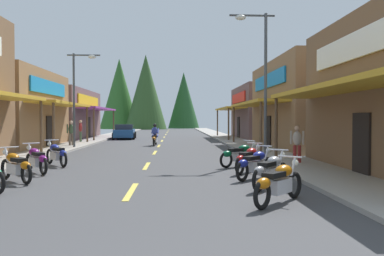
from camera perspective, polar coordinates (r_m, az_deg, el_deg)
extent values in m
cube|color=#424244|center=(30.78, -4.68, -2.27)|extent=(9.76, 87.43, 0.10)
cube|color=#9E9991|center=(31.59, -15.76, -2.02)|extent=(2.39, 87.43, 0.12)
cube|color=#9E9991|center=(31.14, 6.57, -2.02)|extent=(2.39, 87.43, 0.12)
cube|color=#E0C64C|center=(10.14, -9.17, -9.41)|extent=(0.16, 2.40, 0.01)
cube|color=#E0C64C|center=(15.41, -6.85, -5.70)|extent=(0.16, 2.40, 0.01)
cube|color=#E0C64C|center=(21.43, -5.63, -3.70)|extent=(0.16, 2.40, 0.01)
cube|color=#E0C64C|center=(26.61, -5.02, -2.71)|extent=(0.16, 2.40, 0.01)
cube|color=#E0C64C|center=(32.78, -4.55, -1.95)|extent=(0.16, 2.40, 0.01)
cube|color=#E0C64C|center=(39.61, -4.20, -1.37)|extent=(0.16, 2.40, 0.01)
cube|color=#E0C64C|center=(45.98, -3.96, -0.99)|extent=(0.16, 2.40, 0.01)
cube|color=#E0C64C|center=(52.78, -3.78, -0.69)|extent=(0.16, 2.40, 0.01)
cube|color=#E0C64C|center=(59.18, -3.64, -0.47)|extent=(0.16, 2.40, 0.01)
cube|color=#E0C64C|center=(65.70, -3.53, -0.29)|extent=(0.16, 2.40, 0.01)
cylinder|color=brown|center=(20.69, -21.80, -0.08)|extent=(0.14, 0.14, 2.82)
cube|color=gold|center=(26.65, -18.97, 3.45)|extent=(1.80, 8.50, 0.16)
cylinder|color=brown|center=(22.55, -20.15, 0.04)|extent=(0.14, 0.14, 2.82)
cylinder|color=brown|center=(30.37, -15.52, 0.40)|extent=(0.14, 0.14, 2.82)
cube|color=#197FCC|center=(26.96, -20.71, 5.72)|extent=(0.10, 6.61, 0.90)
cube|color=black|center=(26.90, -20.70, -0.53)|extent=(0.08, 1.10, 2.10)
cube|color=brown|center=(39.18, -21.56, 1.94)|extent=(8.68, 11.70, 4.71)
cube|color=#8C338C|center=(37.80, -14.03, 2.85)|extent=(1.80, 10.53, 0.16)
cylinder|color=brown|center=(32.69, -14.58, 0.47)|extent=(0.14, 0.14, 2.82)
cylinder|color=brown|center=(42.65, -11.74, 0.68)|extent=(0.14, 0.14, 2.82)
cube|color=yellow|center=(38.01, -15.28, 3.99)|extent=(0.10, 8.19, 0.90)
cube|color=black|center=(37.98, -15.29, 0.04)|extent=(0.08, 1.10, 2.10)
cube|color=gold|center=(13.19, 20.88, 5.64)|extent=(1.80, 9.73, 0.16)
cylinder|color=brown|center=(17.34, 12.57, -0.28)|extent=(0.14, 0.14, 2.82)
cube|color=white|center=(13.73, 24.22, 11.67)|extent=(0.10, 7.56, 0.90)
cube|color=black|center=(13.54, 24.16, -2.34)|extent=(0.08, 1.10, 2.10)
cube|color=olive|center=(26.12, 18.34, 3.32)|extent=(6.35, 10.79, 5.64)
cube|color=gold|center=(24.97, 9.55, 3.65)|extent=(1.80, 9.71, 0.16)
cylinder|color=brown|center=(20.26, 10.35, -0.03)|extent=(0.14, 0.14, 2.82)
cylinder|color=brown|center=(29.41, 6.31, 0.41)|extent=(0.14, 0.14, 2.82)
cube|color=#197FCC|center=(25.26, 11.44, 7.01)|extent=(0.10, 7.55, 0.90)
cube|color=black|center=(25.16, 11.45, -0.59)|extent=(0.08, 1.10, 2.10)
cube|color=brown|center=(37.65, 13.73, 2.27)|extent=(8.83, 9.89, 5.03)
cube|color=gold|center=(36.53, 5.69, 2.93)|extent=(1.80, 8.90, 0.16)
cylinder|color=brown|center=(32.21, 5.53, 0.49)|extent=(0.14, 0.14, 2.82)
cylinder|color=brown|center=(40.64, 3.85, 0.68)|extent=(0.14, 0.14, 2.82)
cube|color=red|center=(36.70, 7.00, 4.52)|extent=(0.10, 6.93, 0.90)
cube|color=black|center=(36.65, 7.02, 0.03)|extent=(0.08, 1.10, 2.10)
cylinder|color=#474C51|center=(25.18, -17.38, 3.87)|extent=(0.14, 0.14, 6.05)
cylinder|color=#474C51|center=(25.32, -16.01, 10.52)|extent=(2.07, 0.10, 0.10)
ellipsoid|color=silver|center=(25.19, -14.83, 10.34)|extent=(0.50, 0.30, 0.24)
cylinder|color=#474C51|center=(17.67, 11.03, 6.06)|extent=(0.14, 0.14, 6.70)
cylinder|color=#474C51|center=(18.09, 9.05, 16.42)|extent=(2.07, 0.10, 0.10)
ellipsoid|color=silver|center=(17.97, 7.33, 16.20)|extent=(0.50, 0.30, 0.24)
torus|color=black|center=(9.44, 15.19, -8.30)|extent=(0.51, 0.53, 0.64)
torus|color=black|center=(8.13, 10.55, -9.84)|extent=(0.51, 0.53, 0.64)
cube|color=silver|center=(8.76, 13.05, -8.51)|extent=(0.68, 0.70, 0.32)
ellipsoid|color=#BF660C|center=(8.89, 13.66, -6.28)|extent=(0.62, 0.63, 0.28)
cube|color=black|center=(8.50, 12.27, -6.90)|extent=(0.62, 0.63, 0.12)
ellipsoid|color=#BF660C|center=(8.13, 10.74, -8.19)|extent=(0.48, 0.48, 0.24)
cylinder|color=silver|center=(9.27, 14.85, -6.41)|extent=(0.30, 0.31, 0.71)
cylinder|color=silver|center=(9.12, 14.54, -4.20)|extent=(0.46, 0.44, 0.04)
sphere|color=white|center=(9.39, 15.29, -5.09)|extent=(0.16, 0.16, 0.16)
torus|color=black|center=(11.39, 13.41, -6.64)|extent=(0.48, 0.56, 0.64)
torus|color=black|center=(10.04, 10.01, -7.70)|extent=(0.48, 0.56, 0.64)
cube|color=silver|center=(10.70, 11.82, -6.71)|extent=(0.66, 0.72, 0.32)
ellipsoid|color=#99999E|center=(10.84, 12.27, -4.90)|extent=(0.60, 0.64, 0.28)
cube|color=black|center=(10.44, 11.25, -5.36)|extent=(0.60, 0.64, 0.12)
ellipsoid|color=#99999E|center=(10.05, 10.14, -6.36)|extent=(0.46, 0.49, 0.24)
cylinder|color=silver|center=(11.23, 13.16, -5.05)|extent=(0.28, 0.33, 0.71)
cylinder|color=silver|center=(11.08, 12.92, -3.21)|extent=(0.49, 0.41, 0.04)
sphere|color=white|center=(11.35, 13.48, -3.97)|extent=(0.16, 0.16, 0.16)
torus|color=black|center=(12.86, 11.35, -5.71)|extent=(0.52, 0.53, 0.64)
torus|color=black|center=(11.60, 7.60, -6.46)|extent=(0.52, 0.53, 0.64)
cube|color=silver|center=(12.21, 9.57, -5.70)|extent=(0.69, 0.70, 0.32)
ellipsoid|color=navy|center=(12.35, 10.07, -4.13)|extent=(0.62, 0.62, 0.28)
cube|color=black|center=(11.97, 8.94, -4.49)|extent=(0.62, 0.63, 0.12)
ellipsoid|color=navy|center=(11.61, 7.74, -5.31)|extent=(0.48, 0.48, 0.24)
cylinder|color=silver|center=(12.71, 11.06, -4.29)|extent=(0.30, 0.31, 0.71)
cylinder|color=silver|center=(12.58, 10.79, -2.66)|extent=(0.46, 0.45, 0.04)
sphere|color=white|center=(12.83, 11.43, -3.34)|extent=(0.16, 0.16, 0.16)
torus|color=black|center=(14.28, 9.86, -5.00)|extent=(0.45, 0.58, 0.64)
torus|color=black|center=(12.92, 7.23, -5.66)|extent=(0.45, 0.58, 0.64)
cube|color=silver|center=(13.59, 8.61, -4.98)|extent=(0.63, 0.73, 0.32)
ellipsoid|color=#A51414|center=(13.74, 8.96, -3.57)|extent=(0.59, 0.64, 0.28)
cube|color=black|center=(13.33, 8.17, -3.89)|extent=(0.58, 0.65, 0.12)
ellipsoid|color=#A51414|center=(12.94, 7.33, -4.62)|extent=(0.45, 0.50, 0.24)
cylinder|color=silver|center=(14.13, 9.66, -3.72)|extent=(0.26, 0.34, 0.71)
cylinder|color=silver|center=(13.99, 9.47, -2.25)|extent=(0.51, 0.38, 0.04)
sphere|color=white|center=(14.26, 9.91, -2.87)|extent=(0.16, 0.16, 0.16)
torus|color=black|center=(15.70, 9.30, -4.42)|extent=(0.59, 0.44, 0.64)
torus|color=black|center=(14.68, 5.18, -4.81)|extent=(0.59, 0.44, 0.64)
cube|color=silver|center=(15.17, 7.31, -4.31)|extent=(0.74, 0.62, 0.32)
ellipsoid|color=#0C5933|center=(15.28, 7.86, -3.07)|extent=(0.64, 0.58, 0.28)
cube|color=black|center=(14.98, 6.62, -3.31)|extent=(0.65, 0.57, 0.12)
ellipsoid|color=#0C5933|center=(14.69, 5.33, -3.90)|extent=(0.50, 0.44, 0.24)
cylinder|color=silver|center=(15.58, 8.97, -3.24)|extent=(0.34, 0.26, 0.71)
cylinder|color=silver|center=(15.47, 8.66, -1.90)|extent=(0.37, 0.52, 0.04)
sphere|color=white|center=(15.68, 9.38, -2.48)|extent=(0.16, 0.16, 0.16)
torus|color=black|center=(13.35, -26.27, -5.56)|extent=(0.52, 0.53, 0.64)
torus|color=black|center=(11.97, -23.70, -6.32)|extent=(0.52, 0.53, 0.64)
cube|color=silver|center=(12.65, -25.06, -5.56)|extent=(0.69, 0.70, 0.32)
ellipsoid|color=#BF660C|center=(12.80, -25.41, -4.04)|extent=(0.62, 0.62, 0.28)
cube|color=black|center=(12.39, -24.64, -4.40)|extent=(0.62, 0.62, 0.12)
ellipsoid|color=#BF660C|center=(11.99, -23.81, -5.20)|extent=(0.48, 0.48, 0.24)
cylinder|color=silver|center=(13.20, -26.09, -4.20)|extent=(0.30, 0.31, 0.71)
cylinder|color=silver|center=(13.06, -25.91, -2.63)|extent=(0.46, 0.45, 0.04)
sphere|color=white|center=(13.33, -26.34, -3.28)|extent=(0.16, 0.16, 0.16)
torus|color=black|center=(15.16, -23.34, -4.72)|extent=(0.47, 0.57, 0.64)
torus|color=black|center=(13.75, -21.50, -5.32)|extent=(0.47, 0.57, 0.64)
cube|color=silver|center=(14.44, -22.47, -4.69)|extent=(0.65, 0.72, 0.32)
ellipsoid|color=#721972|center=(14.60, -22.72, -3.36)|extent=(0.60, 0.64, 0.28)
cube|color=black|center=(14.18, -22.17, -3.66)|extent=(0.59, 0.65, 0.12)
ellipsoid|color=#721972|center=(13.77, -21.58, -4.35)|extent=(0.46, 0.49, 0.24)
cylinder|color=silver|center=(15.01, -23.20, -3.51)|extent=(0.27, 0.33, 0.71)
cylinder|color=silver|center=(14.87, -23.08, -2.13)|extent=(0.50, 0.40, 0.04)
sphere|color=white|center=(15.15, -23.39, -2.71)|extent=(0.16, 0.16, 0.16)
torus|color=black|center=(17.08, -20.67, -4.02)|extent=(0.47, 0.57, 0.64)
torus|color=black|center=(15.68, -18.81, -4.48)|extent=(0.47, 0.57, 0.64)
cube|color=silver|center=(16.37, -19.78, -3.96)|extent=(0.65, 0.72, 0.32)
ellipsoid|color=navy|center=(16.53, -20.04, -2.80)|extent=(0.60, 0.64, 0.28)
cube|color=black|center=(16.12, -19.48, -3.04)|extent=(0.59, 0.65, 0.12)
ellipsoid|color=navy|center=(15.71, -18.89, -3.63)|extent=(0.46, 0.49, 0.24)
cylinder|color=silver|center=(16.93, -20.53, -2.95)|extent=(0.28, 0.33, 0.71)
cylinder|color=silver|center=(16.80, -20.40, -1.71)|extent=(0.50, 0.40, 0.04)
sphere|color=white|center=(17.07, -20.72, -2.24)|extent=(0.16, 0.16, 0.16)
torus|color=black|center=(27.82, -5.45, -1.89)|extent=(0.13, 0.64, 0.64)
torus|color=black|center=(26.33, -5.77, -2.08)|extent=(0.13, 0.64, 0.64)
cube|color=silver|center=(27.07, -5.60, -1.81)|extent=(0.31, 0.71, 0.32)
ellipsoid|color=#BF660C|center=(27.26, -5.56, -1.12)|extent=(0.35, 0.57, 0.28)
cube|color=black|center=(26.81, -5.66, -1.24)|extent=(0.31, 0.61, 0.12)
ellipsoid|color=#BF660C|center=(26.37, -5.76, -1.57)|extent=(0.26, 0.45, 0.24)
cylinder|color=silver|center=(27.68, -5.47, -1.22)|extent=(0.08, 0.37, 0.71)
cylinder|color=silver|center=(27.54, -5.50, -0.47)|extent=(0.60, 0.07, 0.04)
sphere|color=white|center=(27.83, -5.44, -0.80)|extent=(0.16, 0.16, 0.16)
ellipsoid|color=#333F8C|center=(26.90, -5.64, -0.45)|extent=(0.40, 0.40, 0.64)
sphere|color=black|center=(26.94, -5.63, 0.41)|extent=(0.24, 0.24, 0.24)
cylinder|color=#333F8C|center=(27.09, -5.94, -1.17)|extent=(0.16, 0.43, 0.24)
cylinder|color=#333F8C|center=(27.22, -6.01, -0.43)|extent=(0.12, 0.51, 0.40)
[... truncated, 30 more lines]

